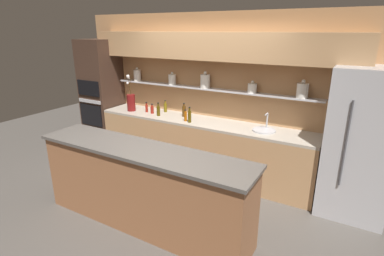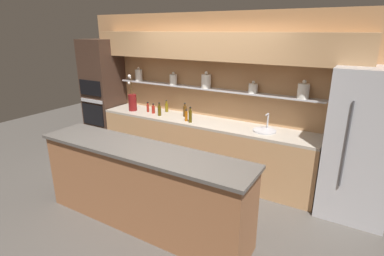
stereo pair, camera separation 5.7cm
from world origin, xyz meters
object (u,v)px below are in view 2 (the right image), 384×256
bottle_oil_2 (167,107)px  bottle_spirit_4 (185,111)px  sink_fixture (265,130)px  bottle_sauce_5 (153,109)px  bottle_oil_0 (190,116)px  bottle_oil_3 (159,110)px  oven_tower (104,96)px  flower_vase (132,101)px  bottle_sauce_6 (186,116)px  bottle_sauce_1 (148,108)px  refrigerator (360,145)px

bottle_oil_2 → bottle_spirit_4: bearing=-11.9°
sink_fixture → bottle_sauce_5: 2.01m
bottle_oil_0 → bottle_oil_3: size_ratio=1.10×
oven_tower → bottle_oil_2: 1.40m
flower_vase → bottle_oil_2: bearing=22.7°
bottle_spirit_4 → bottle_sauce_6: size_ratio=1.24×
bottle_sauce_5 → flower_vase: bearing=-174.8°
bottle_spirit_4 → bottle_sauce_5: 0.60m
oven_tower → bottle_oil_0: oven_tower is taller
bottle_oil_2 → bottle_oil_3: 0.27m
bottle_oil_0 → bottle_sauce_5: bottle_oil_0 is taller
bottle_sauce_1 → bottle_sauce_6: bottle_sauce_6 is taller
bottle_oil_3 → bottle_sauce_6: 0.57m
bottle_sauce_5 → bottle_sauce_1: bearing=169.8°
refrigerator → flower_vase: size_ratio=2.90×
bottle_oil_3 → bottle_spirit_4: bottle_spirit_4 is taller
bottle_oil_0 → bottle_oil_3: (-0.66, 0.07, -0.01)m
refrigerator → oven_tower: (-4.48, 0.04, 0.12)m
sink_fixture → bottle_sauce_1: (-2.15, -0.02, 0.06)m
oven_tower → flower_vase: oven_tower is taller
refrigerator → bottle_spirit_4: size_ratio=8.16×
sink_fixture → bottle_oil_2: size_ratio=1.57×
flower_vase → refrigerator: bearing=0.6°
refrigerator → bottle_sauce_1: size_ratio=10.73×
bottle_sauce_1 → bottle_oil_2: size_ratio=0.84×
bottle_oil_3 → bottle_sauce_1: bearing=164.3°
refrigerator → bottle_oil_0: 2.40m
bottle_oil_3 → sink_fixture: bearing=3.6°
sink_fixture → bottle_sauce_6: bearing=-173.1°
refrigerator → bottle_sauce_6: bearing=-177.6°
bottle_sauce_1 → bottle_sauce_5: bearing=-10.2°
bottle_oil_2 → bottle_sauce_5: 0.25m
bottle_sauce_1 → bottle_oil_3: (0.33, -0.09, 0.01)m
bottle_oil_3 → bottle_sauce_5: size_ratio=1.32×
bottle_oil_2 → sink_fixture: bearing=-4.8°
refrigerator → sink_fixture: (-1.23, 0.05, -0.02)m
bottle_oil_2 → bottle_oil_3: size_ratio=0.93×
bottle_spirit_4 → bottle_sauce_5: bearing=-169.5°
bottle_sauce_6 → bottle_oil_3: bearing=176.2°
oven_tower → bottle_sauce_5: (1.25, -0.04, -0.09)m
bottle_sauce_1 → bottle_sauce_5: (0.14, -0.03, -0.01)m
bottle_oil_2 → bottle_sauce_6: bearing=-26.8°
bottle_sauce_1 → bottle_oil_3: bottle_oil_3 is taller
bottle_spirit_4 → bottle_sauce_5: (-0.59, -0.11, -0.03)m
bottle_oil_2 → bottle_oil_3: bearing=-81.4°
oven_tower → bottle_sauce_5: oven_tower is taller
sink_fixture → bottle_sauce_6: sink_fixture is taller
bottle_spirit_4 → bottle_sauce_5: bottle_spirit_4 is taller
refrigerator → sink_fixture: refrigerator is taller
bottle_spirit_4 → bottle_oil_2: bearing=168.1°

